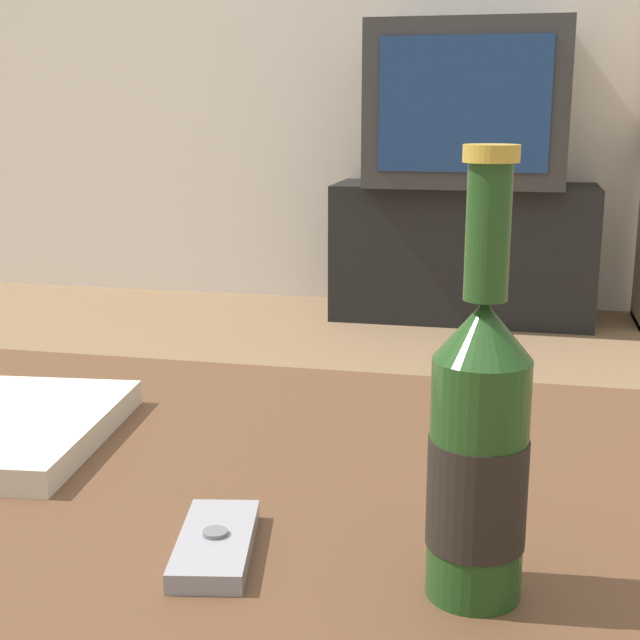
% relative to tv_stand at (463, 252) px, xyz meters
% --- Properties ---
extents(coffee_table, '(1.08, 0.72, 0.48)m').
position_rel_tv_stand_xyz_m(coffee_table, '(-0.06, -2.76, 0.16)').
color(coffee_table, brown).
rests_on(coffee_table, ground_plane).
extents(tv_stand, '(0.97, 0.38, 0.51)m').
position_rel_tv_stand_xyz_m(tv_stand, '(0.00, 0.00, 0.00)').
color(tv_stand, black).
rests_on(tv_stand, ground_plane).
extents(television, '(0.70, 0.54, 0.58)m').
position_rel_tv_stand_xyz_m(television, '(-0.00, -0.00, 0.54)').
color(television, '#2D2D2D').
rests_on(television, tv_stand).
extents(beer_bottle, '(0.06, 0.06, 0.28)m').
position_rel_tv_stand_xyz_m(beer_bottle, '(0.18, -2.86, 0.33)').
color(beer_bottle, '#1E4219').
rests_on(beer_bottle, coffee_table).
extents(cell_phone, '(0.07, 0.12, 0.02)m').
position_rel_tv_stand_xyz_m(cell_phone, '(0.01, -2.85, 0.24)').
color(cell_phone, gray).
rests_on(cell_phone, coffee_table).
extents(table_book, '(0.21, 0.26, 0.02)m').
position_rel_tv_stand_xyz_m(table_book, '(-0.26, -2.69, 0.24)').
color(table_book, beige).
rests_on(table_book, coffee_table).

